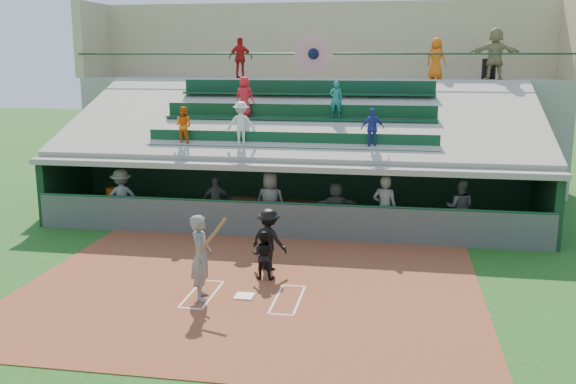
% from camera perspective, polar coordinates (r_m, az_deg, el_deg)
% --- Properties ---
extents(ground, '(100.00, 100.00, 0.00)m').
position_cam_1_polar(ground, '(15.18, -3.90, -9.34)').
color(ground, '#194B15').
rests_on(ground, ground).
extents(dirt_slab, '(11.00, 9.00, 0.02)m').
position_cam_1_polar(dirt_slab, '(15.63, -3.47, -8.65)').
color(dirt_slab, brown).
rests_on(dirt_slab, ground).
extents(home_plate, '(0.43, 0.43, 0.03)m').
position_cam_1_polar(home_plate, '(15.17, -3.90, -9.21)').
color(home_plate, silver).
rests_on(home_plate, dirt_slab).
extents(batters_box_chalk, '(2.65, 1.85, 0.01)m').
position_cam_1_polar(batters_box_chalk, '(15.17, -3.90, -9.26)').
color(batters_box_chalk, white).
rests_on(batters_box_chalk, dirt_slab).
extents(dugout_floor, '(16.00, 3.50, 0.04)m').
position_cam_1_polar(dugout_floor, '(21.47, 0.33, -2.83)').
color(dugout_floor, gray).
rests_on(dugout_floor, ground).
extents(concourse_slab, '(20.00, 3.00, 4.60)m').
position_cam_1_polar(concourse_slab, '(27.63, 2.64, 5.30)').
color(concourse_slab, gray).
rests_on(concourse_slab, ground).
extents(grandstand, '(20.40, 10.40, 7.80)m').
position_cam_1_polar(grandstand, '(24.69, 1.75, 4.42)').
color(grandstand, '#4E534E').
rests_on(grandstand, ground).
extents(batter_at_plate, '(0.95, 0.83, 1.99)m').
position_cam_1_polar(batter_at_plate, '(14.84, -7.73, -5.75)').
color(batter_at_plate, '#5F625D').
rests_on(batter_at_plate, dirt_slab).
extents(catcher, '(0.62, 0.50, 1.24)m').
position_cam_1_polar(catcher, '(16.13, -2.22, -5.61)').
color(catcher, black).
rests_on(catcher, dirt_slab).
extents(home_umpire, '(1.21, 0.98, 1.63)m').
position_cam_1_polar(home_umpire, '(16.75, -1.71, -4.24)').
color(home_umpire, black).
rests_on(home_umpire, dirt_slab).
extents(dugout_bench, '(15.85, 4.36, 0.49)m').
position_cam_1_polar(dugout_bench, '(22.55, 1.21, -1.42)').
color(dugout_bench, olive).
rests_on(dugout_bench, dugout_floor).
extents(white_table, '(0.94, 0.82, 0.69)m').
position_cam_1_polar(white_table, '(22.76, -15.44, -1.46)').
color(white_table, silver).
rests_on(white_table, dugout_floor).
extents(water_cooler, '(0.40, 0.40, 0.40)m').
position_cam_1_polar(water_cooler, '(22.62, -15.35, -0.12)').
color(water_cooler, '#D0540C').
rests_on(water_cooler, white_table).
extents(dugout_player_a, '(1.39, 1.13, 1.87)m').
position_cam_1_polar(dugout_player_a, '(21.69, -14.55, -0.47)').
color(dugout_player_a, '#60635D').
rests_on(dugout_player_a, dugout_floor).
extents(dugout_player_b, '(1.00, 0.58, 1.59)m').
position_cam_1_polar(dugout_player_b, '(21.27, -6.38, -0.78)').
color(dugout_player_b, '#565954').
rests_on(dugout_player_b, dugout_floor).
extents(dugout_player_c, '(1.01, 0.71, 1.94)m').
position_cam_1_polar(dugout_player_c, '(20.15, -1.57, -0.93)').
color(dugout_player_c, '#51544F').
rests_on(dugout_player_c, dugout_floor).
extents(dugout_player_d, '(1.52, 0.80, 1.57)m').
position_cam_1_polar(dugout_player_d, '(20.48, 4.25, -1.28)').
color(dugout_player_d, '#5B5E58').
rests_on(dugout_player_d, dugout_floor).
extents(dugout_player_e, '(0.80, 0.60, 1.99)m').
position_cam_1_polar(dugout_player_e, '(19.49, 8.58, -1.42)').
color(dugout_player_e, '#525550').
rests_on(dugout_player_e, dugout_floor).
extents(dugout_player_f, '(0.94, 0.78, 1.76)m').
position_cam_1_polar(dugout_player_f, '(20.58, 15.02, -1.33)').
color(dugout_player_f, '#60635E').
rests_on(dugout_player_f, dugout_floor).
extents(trash_bin, '(0.54, 0.54, 0.81)m').
position_cam_1_polar(trash_bin, '(27.30, 17.42, 10.39)').
color(trash_bin, black).
rests_on(trash_bin, concourse_slab).
extents(concourse_staff_a, '(0.99, 0.45, 1.67)m').
position_cam_1_polar(concourse_staff_a, '(26.58, -4.24, 11.79)').
color(concourse_staff_a, red).
rests_on(concourse_staff_a, concourse_slab).
extents(concourse_staff_b, '(0.94, 0.80, 1.63)m').
position_cam_1_polar(concourse_staff_b, '(26.78, 13.03, 11.48)').
color(concourse_staff_b, orange).
rests_on(concourse_staff_b, concourse_slab).
extents(concourse_staff_c, '(1.88, 0.64, 2.01)m').
position_cam_1_polar(concourse_staff_c, '(26.89, 17.93, 11.63)').
color(concourse_staff_c, tan).
rests_on(concourse_staff_c, concourse_slab).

